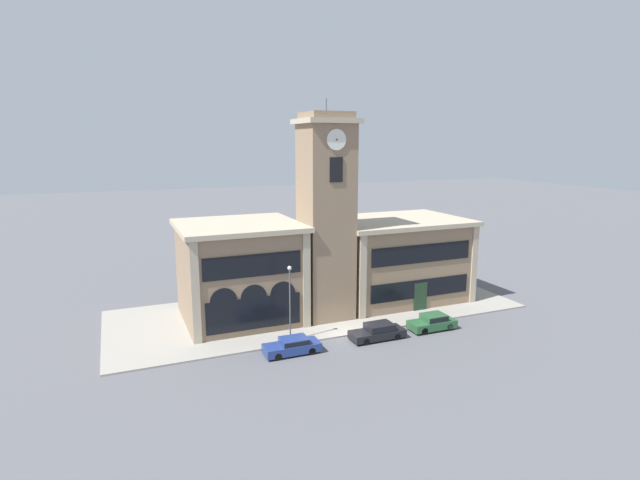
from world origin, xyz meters
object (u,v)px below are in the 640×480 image
object	(u,v)px
parked_car_near	(293,345)
parked_car_mid	(378,331)
parked_car_far	(433,322)
street_lamp	(290,293)

from	to	relation	value
parked_car_near	parked_car_mid	size ratio (longest dim) A/B	0.94
parked_car_far	street_lamp	distance (m)	13.66
parked_car_near	street_lamp	world-z (taller)	street_lamp
parked_car_mid	parked_car_far	bearing A→B (deg)	-179.46
parked_car_near	street_lamp	size ratio (longest dim) A/B	0.70
parked_car_near	parked_car_far	world-z (taller)	parked_car_far
parked_car_far	street_lamp	size ratio (longest dim) A/B	0.66
parked_car_mid	parked_car_near	bearing A→B (deg)	0.54
parked_car_mid	street_lamp	distance (m)	8.47
parked_car_far	street_lamp	bearing A→B (deg)	-9.41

